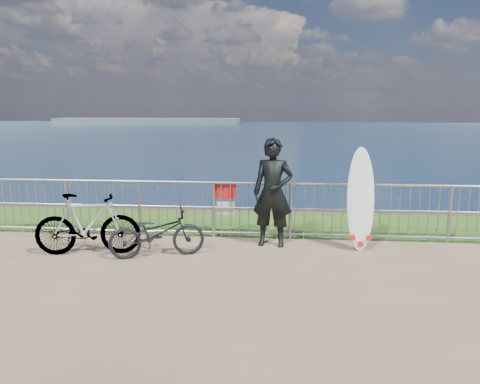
# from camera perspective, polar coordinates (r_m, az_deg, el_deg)

# --- Properties ---
(grass_strip) EXTENTS (120.00, 120.00, 0.00)m
(grass_strip) POSITION_cam_1_polar(r_m,az_deg,el_deg) (10.37, 0.43, -3.80)
(grass_strip) COLOR #2B5417
(grass_strip) RESTS_ON ground
(seascape) EXTENTS (260.00, 260.00, 5.00)m
(seascape) POSITION_cam_1_polar(r_m,az_deg,el_deg) (161.21, -11.13, 8.35)
(seascape) COLOR brown
(seascape) RESTS_ON ground
(railing) EXTENTS (10.06, 0.10, 1.13)m
(railing) POSITION_cam_1_polar(r_m,az_deg,el_deg) (9.17, -0.03, -2.10)
(railing) COLOR gray
(railing) RESTS_ON ground
(surfer) EXTENTS (0.78, 0.56, 2.01)m
(surfer) POSITION_cam_1_polar(r_m,az_deg,el_deg) (8.62, 4.02, -0.08)
(surfer) COLOR black
(surfer) RESTS_ON ground
(surfboard) EXTENTS (0.49, 0.44, 1.87)m
(surfboard) POSITION_cam_1_polar(r_m,az_deg,el_deg) (8.70, 14.47, -1.28)
(surfboard) COLOR silver
(surfboard) RESTS_ON ground
(bicycle_near) EXTENTS (1.74, 1.06, 0.86)m
(bicycle_near) POSITION_cam_1_polar(r_m,az_deg,el_deg) (8.21, -10.10, -4.90)
(bicycle_near) COLOR black
(bicycle_near) RESTS_ON ground
(bicycle_far) EXTENTS (1.89, 0.82, 1.10)m
(bicycle_far) POSITION_cam_1_polar(r_m,az_deg,el_deg) (8.60, -18.09, -3.75)
(bicycle_far) COLOR black
(bicycle_far) RESTS_ON ground
(bike_rack) EXTENTS (1.73, 0.05, 0.36)m
(bike_rack) POSITION_cam_1_polar(r_m,az_deg,el_deg) (8.92, -15.74, -4.76)
(bike_rack) COLOR gray
(bike_rack) RESTS_ON ground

